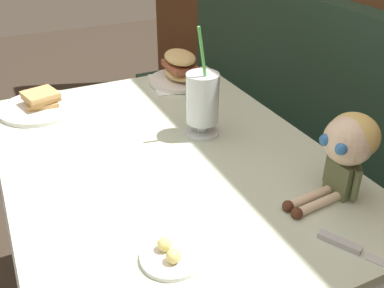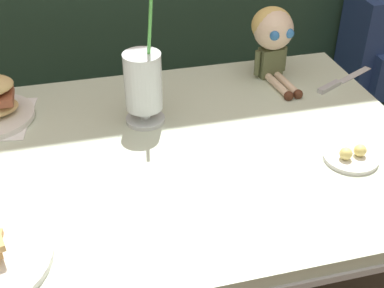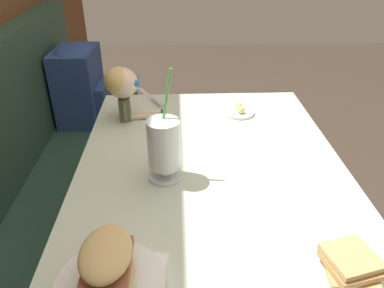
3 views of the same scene
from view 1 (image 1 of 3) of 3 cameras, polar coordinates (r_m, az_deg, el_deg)
The scene contains 8 objects.
booth_bench at distance 1.69m, azimuth 17.37°, elevation -8.52°, with size 2.60×0.48×1.00m.
diner_table at distance 1.27m, azimuth -3.12°, elevation -9.02°, with size 1.11×0.81×0.74m.
toast_plate at distance 1.47m, azimuth -18.93°, elevation 4.77°, with size 0.25×0.25×0.06m.
milkshake_glass at distance 1.21m, azimuth 1.36°, elevation 5.46°, with size 0.10×0.10×0.31m.
sandwich_plate at distance 1.58m, azimuth -1.54°, elevation 9.48°, with size 0.23×0.23×0.12m.
butter_saucer at distance 0.85m, azimuth -2.74°, elevation -14.12°, with size 0.12×0.12×0.04m.
butter_knife at distance 0.93m, azimuth 20.44°, elevation -12.68°, with size 0.22×0.13×0.01m.
seated_doll at distance 1.00m, azimuth 19.47°, elevation -0.08°, with size 0.12×0.22×0.20m.
Camera 1 is at (0.92, -0.18, 1.35)m, focal length 41.40 mm.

